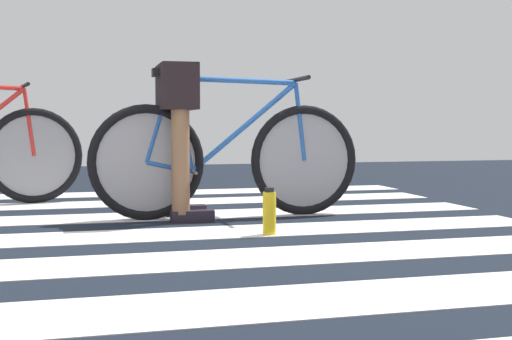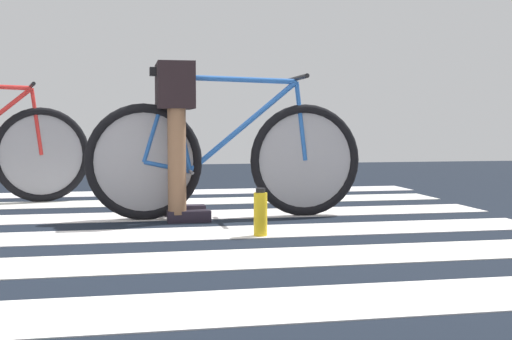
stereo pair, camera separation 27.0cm
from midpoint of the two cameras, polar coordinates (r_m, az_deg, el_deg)
name	(u,v)px [view 2 (the right image)]	position (r m, az deg, el deg)	size (l,w,h in m)	color
ground	(87,258)	(3.20, -11.38, -7.05)	(18.00, 14.00, 0.02)	black
crosswalk_markings	(88,266)	(2.96, -11.07, -7.67)	(5.44, 6.51, 0.00)	silver
bicycle_1_of_2	(226,157)	(4.33, -0.76, 1.12)	(1.74, 0.52, 0.93)	black
cyclist_1_of_2	(176,119)	(4.28, -4.87, 4.25)	(0.31, 0.41, 0.96)	brown
water_bottle	(260,213)	(3.64, 2.46, -3.55)	(0.07, 0.07, 0.25)	yellow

